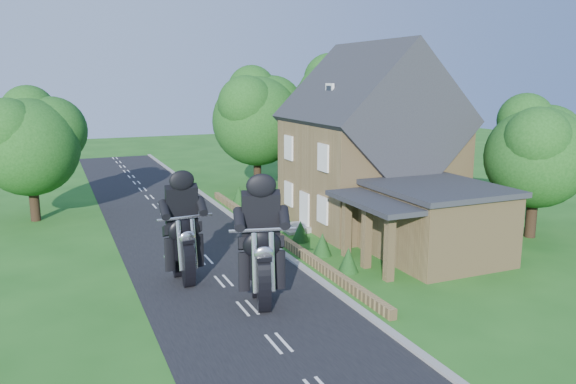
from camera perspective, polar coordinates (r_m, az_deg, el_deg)
name	(u,v)px	position (r m, az deg, el deg)	size (l,w,h in m)	color
ground	(224,281)	(23.59, -6.56, -9.01)	(120.00, 120.00, 0.00)	#1E5818
road	(224,281)	(23.58, -6.56, -8.99)	(7.00, 80.00, 0.02)	black
kerb	(304,268)	(24.77, 1.62, -7.76)	(0.30, 80.00, 0.12)	gray
garden_wall	(275,235)	(29.36, -1.32, -4.37)	(0.30, 22.00, 0.40)	#9A7D4E
house	(370,148)	(32.15, 8.30, 4.45)	(9.54, 8.64, 10.24)	#9A7D4E
annex	(434,221)	(26.77, 14.58, -2.85)	(7.05, 5.94, 3.44)	#9A7D4E
tree_annex_side	(541,148)	(31.79, 24.31, 4.10)	(5.64, 5.20, 7.48)	black
tree_house_right	(431,126)	(37.69, 14.32, 6.54)	(6.51, 6.00, 8.40)	black
tree_behind_house	(342,105)	(42.59, 5.49, 8.78)	(7.81, 7.20, 10.08)	black
tree_behind_left	(262,113)	(41.01, -2.67, 8.02)	(6.94, 6.40, 9.16)	black
tree_far_road	(36,138)	(35.49, -24.24, 5.03)	(6.08, 5.60, 7.84)	black
shrub_a	(348,260)	(24.49, 6.15, -6.85)	(0.90, 0.90, 1.10)	#113711
shrub_b	(322,244)	(26.59, 3.51, -5.31)	(0.90, 0.90, 1.10)	#113711
shrub_c	(300,231)	(28.75, 1.28, -3.99)	(0.90, 0.90, 1.10)	#113711
shrub_d	(266,210)	(33.23, -2.29, -1.86)	(0.90, 0.90, 1.10)	#113711
shrub_e	(251,202)	(35.51, -3.73, -0.99)	(0.90, 0.90, 1.10)	#113711
shrub_f	(239,194)	(37.83, -5.00, -0.24)	(0.90, 0.90, 1.10)	#113711
motorcycle_lead	(262,286)	(20.87, -2.70, -9.56)	(0.40, 1.60, 1.49)	black
motorcycle_follow	(184,266)	(23.49, -10.52, -7.41)	(0.38, 1.51, 1.40)	black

